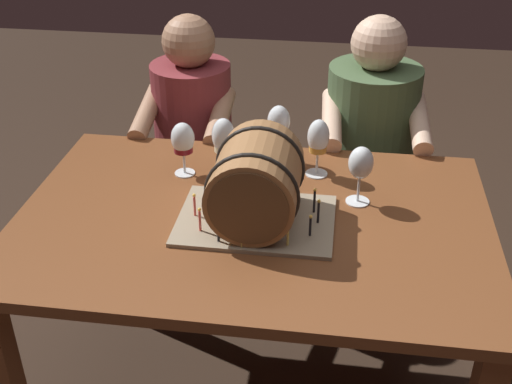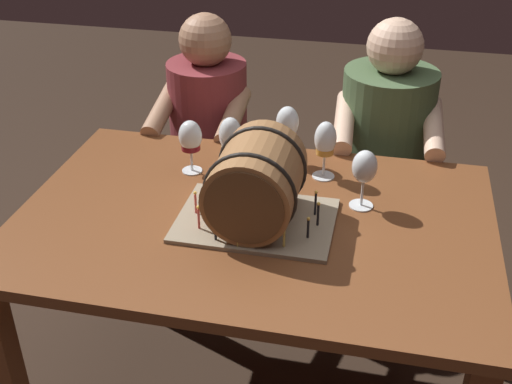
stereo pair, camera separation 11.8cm
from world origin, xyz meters
TOP-DOWN VIEW (x-y plane):
  - dining_table at (0.00, 0.00)m, footprint 1.38×0.93m
  - barrel_cake at (0.01, -0.03)m, footprint 0.45×0.32m
  - wine_glass_red at (-0.26, 0.22)m, footprint 0.07×0.07m
  - wine_glass_amber at (0.17, 0.28)m, footprint 0.07×0.07m
  - wine_glass_empty at (0.30, 0.12)m, footprint 0.07×0.07m
  - wine_glass_rose at (0.03, 0.35)m, footprint 0.07×0.07m
  - wine_glass_white at (-0.13, 0.24)m, footprint 0.07×0.07m
  - person_seated_left at (-0.35, 0.72)m, footprint 0.35×0.45m
  - person_seated_right at (0.35, 0.72)m, footprint 0.40×0.48m

SIDE VIEW (x-z plane):
  - person_seated_left at x=-0.35m, z-range -0.06..1.07m
  - person_seated_right at x=0.35m, z-range -0.04..1.11m
  - dining_table at x=0.00m, z-range 0.27..1.02m
  - wine_glass_red at x=-0.26m, z-range 0.78..0.96m
  - barrel_cake at x=0.01m, z-range 0.74..1.00m
  - wine_glass_amber at x=0.17m, z-range 0.78..0.97m
  - wine_glass_white at x=-0.13m, z-range 0.78..0.97m
  - wine_glass_empty at x=0.30m, z-range 0.78..0.97m
  - wine_glass_rose at x=0.03m, z-range 0.78..0.98m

